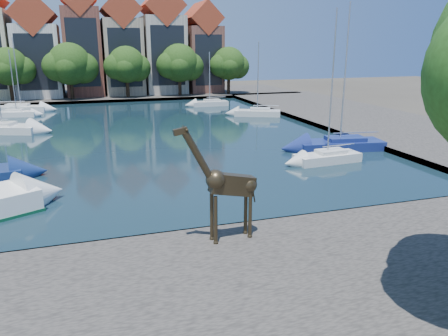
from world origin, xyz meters
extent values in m
plane|color=#38332B|center=(0.00, 0.00, 0.00)|extent=(160.00, 160.00, 0.00)
cube|color=black|center=(0.00, 24.00, 0.04)|extent=(38.00, 50.00, 0.08)
cube|color=#4B4641|center=(0.00, -7.00, 0.25)|extent=(50.00, 14.00, 0.50)
cube|color=#4B4641|center=(0.00, 56.00, 0.25)|extent=(60.00, 16.00, 0.50)
cube|color=#4B4641|center=(25.00, 24.00, 0.25)|extent=(14.00, 52.00, 0.50)
cube|color=silver|center=(-10.50, 56.00, 5.75)|extent=(6.37, 9.00, 10.50)
cube|color=#A73721|center=(-10.50, 56.00, 12.43)|extent=(6.43, 9.18, 6.43)
cube|color=black|center=(-10.50, 51.52, 5.75)|extent=(5.20, 0.05, 7.88)
cube|color=brown|center=(-4.00, 56.00, 7.00)|extent=(5.39, 9.00, 13.00)
cube|color=black|center=(-4.00, 51.52, 7.00)|extent=(4.40, 0.05, 9.75)
cube|color=tan|center=(2.00, 56.00, 6.25)|extent=(5.88, 9.00, 11.50)
cube|color=#A73721|center=(2.00, 56.00, 13.32)|extent=(5.94, 9.18, 5.94)
cube|color=black|center=(2.00, 51.52, 6.25)|extent=(4.80, 0.05, 8.62)
cube|color=#BDB0A1|center=(8.50, 56.00, 6.50)|extent=(6.37, 9.00, 12.00)
cube|color=#A73721|center=(8.50, 56.00, 13.93)|extent=(6.43, 9.18, 6.43)
cube|color=black|center=(8.50, 51.52, 6.50)|extent=(5.20, 0.05, 9.00)
cube|color=brown|center=(15.00, 56.00, 5.75)|extent=(5.39, 9.00, 10.50)
cube|color=#A73721|center=(15.00, 56.00, 12.21)|extent=(5.44, 9.18, 5.44)
cube|color=black|center=(15.00, 51.52, 5.75)|extent=(4.40, 0.05, 7.88)
cylinder|color=#332114|center=(-14.00, 50.50, 2.10)|extent=(0.50, 0.50, 3.20)
sphere|color=#1C3710|center=(-14.00, 50.50, 5.26)|extent=(5.20, 5.20, 5.20)
sphere|color=#1C3710|center=(-12.44, 50.80, 4.74)|extent=(3.90, 3.90, 3.90)
cylinder|color=#332114|center=(-6.00, 50.50, 2.10)|extent=(0.50, 0.50, 3.20)
sphere|color=#1C3710|center=(-6.00, 50.50, 5.50)|extent=(6.00, 6.00, 6.00)
sphere|color=#1C3710|center=(-4.20, 50.80, 4.90)|extent=(4.50, 4.50, 4.50)
sphere|color=#1C3710|center=(-7.65, 50.10, 5.20)|extent=(4.20, 4.20, 4.20)
cylinder|color=#332114|center=(2.00, 50.50, 2.10)|extent=(0.50, 0.50, 3.20)
sphere|color=#1C3710|center=(2.00, 50.50, 5.32)|extent=(5.40, 5.40, 5.40)
sphere|color=#1C3710|center=(3.62, 50.80, 4.78)|extent=(4.05, 4.05, 4.05)
sphere|color=#1C3710|center=(0.51, 50.10, 5.05)|extent=(3.78, 3.78, 3.78)
cylinder|color=#332114|center=(10.00, 50.50, 2.10)|extent=(0.50, 0.50, 3.20)
sphere|color=#1C3710|center=(10.00, 50.50, 5.44)|extent=(5.80, 5.80, 5.80)
sphere|color=#1C3710|center=(11.74, 50.80, 4.86)|extent=(4.35, 4.35, 4.35)
sphere|color=#1C3710|center=(8.40, 50.10, 5.15)|extent=(4.06, 4.06, 4.06)
cylinder|color=#332114|center=(18.00, 50.50, 2.10)|extent=(0.50, 0.50, 3.20)
sphere|color=#1C3710|center=(18.00, 50.50, 5.26)|extent=(5.20, 5.20, 5.20)
sphere|color=#1C3710|center=(19.56, 50.80, 4.74)|extent=(3.90, 3.90, 3.90)
sphere|color=#1C3710|center=(16.57, 50.10, 5.00)|extent=(3.64, 3.64, 3.64)
cylinder|color=#322919|center=(0.36, -1.79, 1.51)|extent=(0.15, 0.15, 2.01)
cylinder|color=#322919|center=(0.32, -1.37, 1.51)|extent=(0.15, 0.15, 2.01)
cylinder|color=#322919|center=(1.89, -1.64, 1.51)|extent=(0.15, 0.15, 2.01)
cylinder|color=#322919|center=(1.85, -1.22, 1.51)|extent=(0.15, 0.15, 2.01)
cube|color=#322919|center=(1.15, -1.50, 2.85)|extent=(1.99, 0.72, 1.18)
cylinder|color=#322919|center=(-0.27, -1.64, 4.16)|extent=(1.31, 0.41, 2.08)
cube|color=#322919|center=(-0.96, -1.71, 5.18)|extent=(0.57, 0.23, 0.32)
cube|color=silver|center=(-12.00, 28.35, 0.53)|extent=(7.23, 4.75, 0.91)
cube|color=silver|center=(-12.00, 28.35, 0.84)|extent=(3.39, 2.66, 0.50)
cube|color=white|center=(-12.00, 38.38, 0.48)|extent=(4.36, 2.14, 0.79)
cube|color=white|center=(-12.00, 38.38, 0.74)|extent=(1.97, 1.31, 0.44)
cylinder|color=#B2B2B7|center=(-12.00, 38.38, 4.18)|extent=(0.11, 0.11, 6.97)
cube|color=white|center=(-12.00, 42.38, 0.53)|extent=(6.25, 3.13, 0.90)
cube|color=white|center=(-12.00, 42.38, 0.83)|extent=(2.83, 1.91, 0.50)
cylinder|color=#B2B2B7|center=(-12.00, 42.38, 4.92)|extent=(0.12, 0.12, 8.28)
cube|color=silver|center=(12.00, 9.34, 0.49)|extent=(4.95, 2.05, 0.82)
cube|color=silver|center=(12.00, 9.34, 0.76)|extent=(2.20, 1.34, 0.46)
cylinder|color=#B2B2B7|center=(12.00, 9.34, 5.64)|extent=(0.11, 0.11, 9.85)
cube|color=navy|center=(15.00, 12.51, 0.55)|extent=(7.12, 3.33, 0.94)
cube|color=navy|center=(15.00, 12.51, 0.86)|extent=(3.20, 2.08, 0.52)
cylinder|color=#B2B2B7|center=(15.00, 12.51, 6.05)|extent=(0.12, 0.12, 10.48)
cube|color=silver|center=(15.00, 30.40, 0.51)|extent=(5.63, 3.84, 0.86)
cube|color=silver|center=(15.00, 30.40, 0.80)|extent=(2.66, 2.13, 0.48)
cylinder|color=#B2B2B7|center=(15.00, 30.40, 4.64)|extent=(0.11, 0.11, 7.78)
cube|color=beige|center=(12.00, 40.39, 0.48)|extent=(4.90, 1.76, 0.81)
cube|color=beige|center=(12.00, 40.39, 0.75)|extent=(2.15, 1.22, 0.45)
cylinder|color=#B2B2B7|center=(12.00, 40.39, 3.98)|extent=(0.11, 0.11, 6.55)
camera|label=1|loc=(-4.19, -17.30, 8.29)|focal=35.00mm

